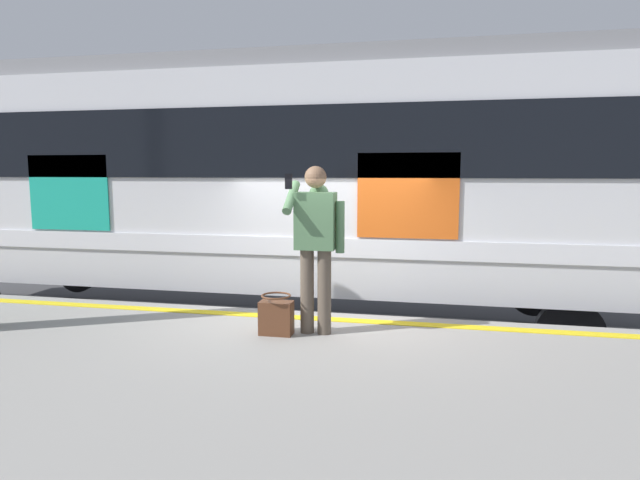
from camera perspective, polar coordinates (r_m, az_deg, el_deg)
name	(u,v)px	position (r m, az deg, el deg)	size (l,w,h in m)	color
ground_plane	(320,386)	(6.75, -0.02, -15.14)	(24.30, 24.30, 0.00)	#3D3D3F
platform	(256,449)	(4.47, -6.79, -21.01)	(14.87, 4.77, 0.92)	gray
safety_line	(314,318)	(6.18, -0.60, -8.26)	(14.57, 0.16, 0.01)	yellow
track_rail_near	(339,344)	(8.00, 2.06, -10.91)	(19.33, 0.08, 0.16)	slate
track_rail_far	(354,318)	(9.36, 3.58, -8.21)	(19.33, 0.08, 0.16)	slate
train_carriage	(263,174)	(8.62, -6.03, 6.93)	(13.33, 3.11, 3.98)	silver
passenger	(316,235)	(5.46, -0.43, 0.48)	(0.57, 0.55, 1.71)	brown
handbag	(276,316)	(5.57, -4.64, -8.01)	(0.34, 0.30, 0.41)	#59331E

